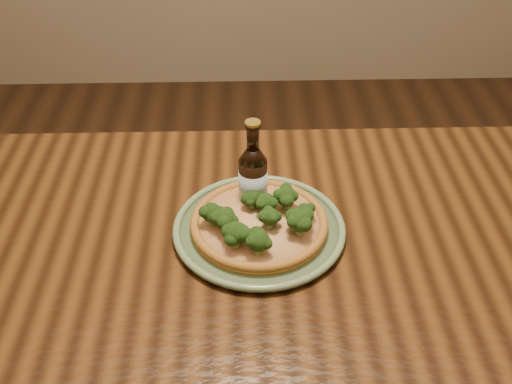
{
  "coord_description": "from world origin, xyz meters",
  "views": [
    {
      "loc": [
        -0.13,
        -0.66,
        1.5
      ],
      "look_at": [
        -0.11,
        0.22,
        0.82
      ],
      "focal_mm": 42.0,
      "sensor_mm": 36.0,
      "label": 1
    }
  ],
  "objects_px": {
    "table": "(316,300)",
    "beer_bottle": "(253,179)",
    "plate": "(259,228)",
    "pizza": "(259,222)"
  },
  "relations": [
    {
      "from": "pizza",
      "to": "beer_bottle",
      "type": "distance_m",
      "value": 0.09
    },
    {
      "from": "pizza",
      "to": "beer_bottle",
      "type": "height_order",
      "value": "beer_bottle"
    },
    {
      "from": "table",
      "to": "beer_bottle",
      "type": "bearing_deg",
      "value": 125.87
    },
    {
      "from": "table",
      "to": "pizza",
      "type": "bearing_deg",
      "value": 140.91
    },
    {
      "from": "table",
      "to": "pizza",
      "type": "height_order",
      "value": "pizza"
    },
    {
      "from": "table",
      "to": "beer_bottle",
      "type": "height_order",
      "value": "beer_bottle"
    },
    {
      "from": "pizza",
      "to": "plate",
      "type": "bearing_deg",
      "value": 92.01
    },
    {
      "from": "plate",
      "to": "beer_bottle",
      "type": "xyz_separation_m",
      "value": [
        -0.01,
        0.07,
        0.06
      ]
    },
    {
      "from": "plate",
      "to": "beer_bottle",
      "type": "relative_size",
      "value": 1.61
    },
    {
      "from": "table",
      "to": "beer_bottle",
      "type": "xyz_separation_m",
      "value": [
        -0.11,
        0.16,
        0.17
      ]
    }
  ]
}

